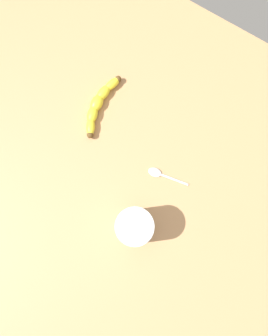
# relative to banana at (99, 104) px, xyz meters

# --- Properties ---
(wooden_tabletop) EXTENTS (1.20, 1.20, 0.03)m
(wooden_tabletop) POSITION_rel_banana_xyz_m (-0.16, 0.18, -0.03)
(wooden_tabletop) COLOR tan
(wooden_tabletop) RESTS_ON ground
(banana) EXTENTS (0.07, 0.19, 0.03)m
(banana) POSITION_rel_banana_xyz_m (0.00, 0.00, 0.00)
(banana) COLOR yellow
(banana) RESTS_ON wooden_tabletop
(smoothie_glass) EXTENTS (0.09, 0.09, 0.12)m
(smoothie_glass) POSITION_rel_banana_xyz_m (-0.26, 0.23, 0.04)
(smoothie_glass) COLOR silver
(smoothie_glass) RESTS_ON wooden_tabletop
(teaspoon) EXTENTS (0.11, 0.04, 0.01)m
(teaspoon) POSITION_rel_banana_xyz_m (-0.24, 0.08, -0.01)
(teaspoon) COLOR silver
(teaspoon) RESTS_ON wooden_tabletop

